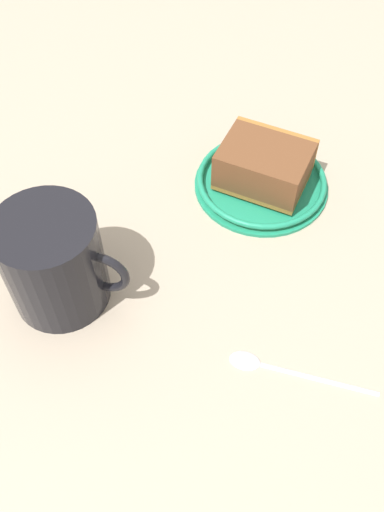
{
  "coord_description": "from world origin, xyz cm",
  "views": [
    {
      "loc": [
        34.9,
        14.4,
        48.13
      ],
      "look_at": [
        4.88,
        -0.89,
        3.0
      ],
      "focal_mm": 39.13,
      "sensor_mm": 36.0,
      "label": 1
    }
  ],
  "objects_px": {
    "small_plate": "(261,182)",
    "tea_mug": "(54,261)",
    "teaspoon": "(272,366)",
    "cake_slice": "(264,165)"
  },
  "relations": [
    {
      "from": "tea_mug",
      "to": "cake_slice",
      "type": "bearing_deg",
      "value": 152.67
    },
    {
      "from": "small_plate",
      "to": "tea_mug",
      "type": "relative_size",
      "value": 1.27
    },
    {
      "from": "cake_slice",
      "to": "teaspoon",
      "type": "bearing_deg",
      "value": 24.97
    },
    {
      "from": "tea_mug",
      "to": "teaspoon",
      "type": "height_order",
      "value": "tea_mug"
    },
    {
      "from": "small_plate",
      "to": "teaspoon",
      "type": "height_order",
      "value": "small_plate"
    },
    {
      "from": "cake_slice",
      "to": "tea_mug",
      "type": "height_order",
      "value": "tea_mug"
    },
    {
      "from": "cake_slice",
      "to": "teaspoon",
      "type": "height_order",
      "value": "cake_slice"
    },
    {
      "from": "tea_mug",
      "to": "teaspoon",
      "type": "xyz_separation_m",
      "value": [
        -0.02,
        0.22,
        -0.05
      ]
    },
    {
      "from": "small_plate",
      "to": "tea_mug",
      "type": "distance_m",
      "value": 0.26
    },
    {
      "from": "small_plate",
      "to": "teaspoon",
      "type": "relative_size",
      "value": 1.13
    }
  ]
}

